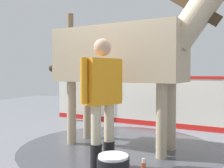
% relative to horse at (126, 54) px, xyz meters
% --- Properties ---
extents(ground_plane, '(16.00, 16.00, 0.02)m').
position_rel_horse_xyz_m(ground_plane, '(0.01, 0.14, -1.57)').
color(ground_plane, slate).
extents(wet_patch, '(3.34, 3.34, 0.00)m').
position_rel_horse_xyz_m(wet_patch, '(-0.13, 0.02, -1.56)').
color(wet_patch, '#42444C').
rests_on(wet_patch, ground).
extents(barrier_wall, '(5.78, 0.84, 1.19)m').
position_rel_horse_xyz_m(barrier_wall, '(0.12, 1.93, -1.01)').
color(barrier_wall, silver).
rests_on(barrier_wall, ground).
extents(roof_post_far, '(0.16, 0.16, 2.80)m').
position_rel_horse_xyz_m(roof_post_far, '(-2.16, 1.89, -0.16)').
color(roof_post_far, olive).
rests_on(roof_post_far, ground).
extents(horse, '(3.55, 1.17, 2.70)m').
position_rel_horse_xyz_m(horse, '(0.00, 0.00, 0.00)').
color(horse, tan).
rests_on(horse, ground).
extents(handler, '(0.42, 0.62, 1.69)m').
position_rel_horse_xyz_m(handler, '(0.01, -1.01, -0.58)').
color(handler, black).
rests_on(handler, ground).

